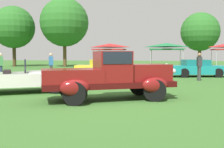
{
  "coord_description": "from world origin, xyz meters",
  "views": [
    {
      "loc": [
        1.56,
        -8.72,
        1.59
      ],
      "look_at": [
        -0.15,
        1.59,
        0.82
      ],
      "focal_mm": 42.66,
      "sensor_mm": 36.0,
      "label": 1
    }
  ],
  "objects_px": {
    "show_car_yellow": "(106,68)",
    "spectator_between_cars": "(1,65)",
    "canopy_tent_left_field": "(110,46)",
    "show_car_teal": "(197,68)",
    "feature_pickup_truck": "(110,75)",
    "neighbor_convertible": "(22,79)",
    "spectator_near_truck": "(51,64)",
    "spectator_by_row": "(199,66)",
    "canopy_tent_center_field": "(166,46)"
  },
  "relations": [
    {
      "from": "show_car_yellow",
      "to": "show_car_teal",
      "type": "distance_m",
      "value": 6.61
    },
    {
      "from": "spectator_by_row",
      "to": "neighbor_convertible",
      "type": "bearing_deg",
      "value": -141.46
    },
    {
      "from": "feature_pickup_truck",
      "to": "canopy_tent_center_field",
      "type": "relative_size",
      "value": 1.46
    },
    {
      "from": "spectator_between_cars",
      "to": "canopy_tent_center_field",
      "type": "xyz_separation_m",
      "value": [
        10.92,
        10.71,
        1.51
      ]
    },
    {
      "from": "spectator_by_row",
      "to": "canopy_tent_center_field",
      "type": "relative_size",
      "value": 0.52
    },
    {
      "from": "canopy_tent_center_field",
      "to": "neighbor_convertible",
      "type": "bearing_deg",
      "value": -111.82
    },
    {
      "from": "show_car_teal",
      "to": "spectator_by_row",
      "type": "xyz_separation_m",
      "value": [
        -0.34,
        -3.01,
        0.31
      ]
    },
    {
      "from": "spectator_between_cars",
      "to": "spectator_by_row",
      "type": "distance_m",
      "value": 12.57
    },
    {
      "from": "neighbor_convertible",
      "to": "canopy_tent_left_field",
      "type": "height_order",
      "value": "canopy_tent_left_field"
    },
    {
      "from": "feature_pickup_truck",
      "to": "show_car_yellow",
      "type": "height_order",
      "value": "feature_pickup_truck"
    },
    {
      "from": "feature_pickup_truck",
      "to": "spectator_by_row",
      "type": "relative_size",
      "value": 2.8
    },
    {
      "from": "show_car_yellow",
      "to": "show_car_teal",
      "type": "relative_size",
      "value": 1.14
    },
    {
      "from": "show_car_yellow",
      "to": "canopy_tent_center_field",
      "type": "relative_size",
      "value": 1.47
    },
    {
      "from": "spectator_near_truck",
      "to": "spectator_by_row",
      "type": "relative_size",
      "value": 1.0
    },
    {
      "from": "feature_pickup_truck",
      "to": "spectator_by_row",
      "type": "height_order",
      "value": "feature_pickup_truck"
    },
    {
      "from": "spectator_by_row",
      "to": "show_car_yellow",
      "type": "bearing_deg",
      "value": 156.46
    },
    {
      "from": "show_car_teal",
      "to": "spectator_by_row",
      "type": "height_order",
      "value": "spectator_by_row"
    },
    {
      "from": "show_car_yellow",
      "to": "spectator_near_truck",
      "type": "height_order",
      "value": "spectator_near_truck"
    },
    {
      "from": "neighbor_convertible",
      "to": "canopy_tent_left_field",
      "type": "relative_size",
      "value": 1.55
    },
    {
      "from": "feature_pickup_truck",
      "to": "neighbor_convertible",
      "type": "height_order",
      "value": "feature_pickup_truck"
    },
    {
      "from": "feature_pickup_truck",
      "to": "show_car_teal",
      "type": "height_order",
      "value": "feature_pickup_truck"
    },
    {
      "from": "spectator_near_truck",
      "to": "canopy_tent_left_field",
      "type": "xyz_separation_m",
      "value": [
        2.38,
        9.61,
        1.51
      ]
    },
    {
      "from": "spectator_by_row",
      "to": "canopy_tent_center_field",
      "type": "height_order",
      "value": "canopy_tent_center_field"
    },
    {
      "from": "spectator_between_cars",
      "to": "canopy_tent_center_field",
      "type": "height_order",
      "value": "canopy_tent_center_field"
    },
    {
      "from": "show_car_teal",
      "to": "spectator_between_cars",
      "type": "relative_size",
      "value": 2.48
    },
    {
      "from": "spectator_near_truck",
      "to": "spectator_between_cars",
      "type": "bearing_deg",
      "value": -154.52
    },
    {
      "from": "show_car_yellow",
      "to": "canopy_tent_left_field",
      "type": "height_order",
      "value": "canopy_tent_left_field"
    },
    {
      "from": "show_car_yellow",
      "to": "canopy_tent_left_field",
      "type": "distance_m",
      "value": 7.61
    },
    {
      "from": "show_car_teal",
      "to": "canopy_tent_left_field",
      "type": "height_order",
      "value": "canopy_tent_left_field"
    },
    {
      "from": "spectator_by_row",
      "to": "feature_pickup_truck",
      "type": "bearing_deg",
      "value": -118.66
    },
    {
      "from": "show_car_teal",
      "to": "neighbor_convertible",
      "type": "bearing_deg",
      "value": -131.75
    },
    {
      "from": "show_car_teal",
      "to": "spectator_by_row",
      "type": "distance_m",
      "value": 3.04
    },
    {
      "from": "show_car_yellow",
      "to": "spectator_by_row",
      "type": "xyz_separation_m",
      "value": [
        6.26,
        -2.73,
        0.31
      ]
    },
    {
      "from": "feature_pickup_truck",
      "to": "canopy_tent_left_field",
      "type": "relative_size",
      "value": 1.53
    },
    {
      "from": "neighbor_convertible",
      "to": "show_car_yellow",
      "type": "bearing_deg",
      "value": 78.57
    },
    {
      "from": "neighbor_convertible",
      "to": "show_car_teal",
      "type": "bearing_deg",
      "value": 48.25
    },
    {
      "from": "feature_pickup_truck",
      "to": "spectator_near_truck",
      "type": "xyz_separation_m",
      "value": [
        -5.48,
        8.09,
        0.04
      ]
    },
    {
      "from": "show_car_yellow",
      "to": "spectator_between_cars",
      "type": "relative_size",
      "value": 2.81
    },
    {
      "from": "neighbor_convertible",
      "to": "spectator_by_row",
      "type": "relative_size",
      "value": 2.83
    },
    {
      "from": "neighbor_convertible",
      "to": "canopy_tent_center_field",
      "type": "bearing_deg",
      "value": 68.18
    },
    {
      "from": "canopy_tent_center_field",
      "to": "show_car_teal",
      "type": "bearing_deg",
      "value": -73.89
    },
    {
      "from": "show_car_yellow",
      "to": "canopy_tent_center_field",
      "type": "xyz_separation_m",
      "value": [
        4.65,
        7.04,
        1.82
      ]
    },
    {
      "from": "spectator_near_truck",
      "to": "canopy_tent_left_field",
      "type": "bearing_deg",
      "value": 76.06
    },
    {
      "from": "spectator_by_row",
      "to": "canopy_tent_center_field",
      "type": "xyz_separation_m",
      "value": [
        -1.62,
        9.77,
        1.51
      ]
    },
    {
      "from": "spectator_by_row",
      "to": "canopy_tent_left_field",
      "type": "xyz_separation_m",
      "value": [
        -7.28,
        10.05,
        1.51
      ]
    },
    {
      "from": "spectator_near_truck",
      "to": "spectator_by_row",
      "type": "height_order",
      "value": "same"
    },
    {
      "from": "feature_pickup_truck",
      "to": "spectator_between_cars",
      "type": "height_order",
      "value": "feature_pickup_truck"
    },
    {
      "from": "neighbor_convertible",
      "to": "spectator_near_truck",
      "type": "xyz_separation_m",
      "value": [
        -1.54,
        6.91,
        0.33
      ]
    },
    {
      "from": "spectator_near_truck",
      "to": "canopy_tent_left_field",
      "type": "distance_m",
      "value": 10.02
    },
    {
      "from": "spectator_near_truck",
      "to": "spectator_by_row",
      "type": "xyz_separation_m",
      "value": [
        9.66,
        -0.44,
        0.0
      ]
    }
  ]
}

